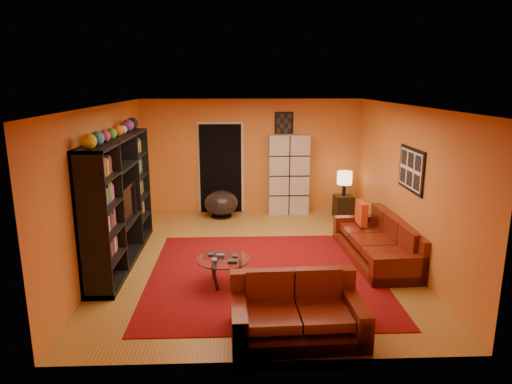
{
  "coord_description": "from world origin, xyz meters",
  "views": [
    {
      "loc": [
        -0.31,
        -7.39,
        2.97
      ],
      "look_at": [
        -0.0,
        0.1,
        1.15
      ],
      "focal_mm": 32.0,
      "sensor_mm": 36.0,
      "label": 1
    }
  ],
  "objects_px": {
    "storage_cabinet": "(288,174)",
    "side_table": "(343,206)",
    "sofa": "(382,243)",
    "entertainment_unit": "(119,201)",
    "tv": "(121,204)",
    "coffee_table": "(223,261)",
    "bowl_chair": "(221,203)",
    "table_lamp": "(345,179)",
    "loveseat": "(296,311)"
  },
  "relations": [
    {
      "from": "storage_cabinet",
      "to": "side_table",
      "type": "relative_size",
      "value": 3.63
    },
    {
      "from": "sofa",
      "to": "side_table",
      "type": "distance_m",
      "value": 2.5
    },
    {
      "from": "entertainment_unit",
      "to": "side_table",
      "type": "distance_m",
      "value": 5.0
    },
    {
      "from": "tv",
      "to": "coffee_table",
      "type": "distance_m",
      "value": 2.04
    },
    {
      "from": "tv",
      "to": "bowl_chair",
      "type": "relative_size",
      "value": 1.36
    },
    {
      "from": "bowl_chair",
      "to": "table_lamp",
      "type": "bearing_deg",
      "value": -2.72
    },
    {
      "from": "entertainment_unit",
      "to": "coffee_table",
      "type": "height_order",
      "value": "entertainment_unit"
    },
    {
      "from": "loveseat",
      "to": "bowl_chair",
      "type": "xyz_separation_m",
      "value": [
        -1.06,
        4.91,
        0.04
      ]
    },
    {
      "from": "loveseat",
      "to": "storage_cabinet",
      "type": "bearing_deg",
      "value": -7.28
    },
    {
      "from": "sofa",
      "to": "loveseat",
      "type": "xyz_separation_m",
      "value": [
        -1.76,
        -2.29,
        -0.0
      ]
    },
    {
      "from": "loveseat",
      "to": "storage_cabinet",
      "type": "distance_m",
      "value": 5.27
    },
    {
      "from": "storage_cabinet",
      "to": "bowl_chair",
      "type": "distance_m",
      "value": 1.67
    },
    {
      "from": "side_table",
      "to": "table_lamp",
      "type": "xyz_separation_m",
      "value": [
        0.0,
        -0.0,
        0.64
      ]
    },
    {
      "from": "tv",
      "to": "bowl_chair",
      "type": "height_order",
      "value": "tv"
    },
    {
      "from": "entertainment_unit",
      "to": "bowl_chair",
      "type": "xyz_separation_m",
      "value": [
        1.59,
        2.5,
        -0.73
      ]
    },
    {
      "from": "table_lamp",
      "to": "coffee_table",
      "type": "bearing_deg",
      "value": -127.37
    },
    {
      "from": "loveseat",
      "to": "tv",
      "type": "bearing_deg",
      "value": 46.02
    },
    {
      "from": "entertainment_unit",
      "to": "sofa",
      "type": "bearing_deg",
      "value": -1.62
    },
    {
      "from": "tv",
      "to": "coffee_table",
      "type": "bearing_deg",
      "value": -119.05
    },
    {
      "from": "sofa",
      "to": "bowl_chair",
      "type": "bearing_deg",
      "value": 134.04
    },
    {
      "from": "entertainment_unit",
      "to": "side_table",
      "type": "xyz_separation_m",
      "value": [
        4.32,
        2.37,
        -0.8
      ]
    },
    {
      "from": "sofa",
      "to": "side_table",
      "type": "relative_size",
      "value": 4.6
    },
    {
      "from": "entertainment_unit",
      "to": "table_lamp",
      "type": "relative_size",
      "value": 5.49
    },
    {
      "from": "tv",
      "to": "storage_cabinet",
      "type": "height_order",
      "value": "storage_cabinet"
    },
    {
      "from": "bowl_chair",
      "to": "side_table",
      "type": "xyz_separation_m",
      "value": [
        2.74,
        -0.13,
        -0.07
      ]
    },
    {
      "from": "table_lamp",
      "to": "tv",
      "type": "bearing_deg",
      "value": -150.18
    },
    {
      "from": "storage_cabinet",
      "to": "side_table",
      "type": "xyz_separation_m",
      "value": [
        1.2,
        -0.43,
        -0.66
      ]
    },
    {
      "from": "coffee_table",
      "to": "side_table",
      "type": "height_order",
      "value": "side_table"
    },
    {
      "from": "side_table",
      "to": "tv",
      "type": "bearing_deg",
      "value": -150.18
    },
    {
      "from": "sofa",
      "to": "side_table",
      "type": "height_order",
      "value": "sofa"
    },
    {
      "from": "tv",
      "to": "sofa",
      "type": "height_order",
      "value": "tv"
    },
    {
      "from": "storage_cabinet",
      "to": "table_lamp",
      "type": "relative_size",
      "value": 3.32
    },
    {
      "from": "bowl_chair",
      "to": "tv",
      "type": "bearing_deg",
      "value": -120.8
    },
    {
      "from": "loveseat",
      "to": "side_table",
      "type": "height_order",
      "value": "loveseat"
    },
    {
      "from": "entertainment_unit",
      "to": "storage_cabinet",
      "type": "distance_m",
      "value": 4.2
    },
    {
      "from": "table_lamp",
      "to": "loveseat",
      "type": "bearing_deg",
      "value": -109.27
    },
    {
      "from": "tv",
      "to": "loveseat",
      "type": "relative_size",
      "value": 0.63
    },
    {
      "from": "entertainment_unit",
      "to": "table_lamp",
      "type": "xyz_separation_m",
      "value": [
        4.32,
        2.37,
        -0.16
      ]
    },
    {
      "from": "loveseat",
      "to": "storage_cabinet",
      "type": "xyz_separation_m",
      "value": [
        0.47,
        5.21,
        0.62
      ]
    },
    {
      "from": "entertainment_unit",
      "to": "table_lamp",
      "type": "distance_m",
      "value": 4.93
    },
    {
      "from": "side_table",
      "to": "storage_cabinet",
      "type": "bearing_deg",
      "value": 160.27
    },
    {
      "from": "loveseat",
      "to": "bowl_chair",
      "type": "distance_m",
      "value": 5.03
    },
    {
      "from": "tv",
      "to": "table_lamp",
      "type": "relative_size",
      "value": 1.85
    },
    {
      "from": "tv",
      "to": "storage_cabinet",
      "type": "bearing_deg",
      "value": -46.89
    },
    {
      "from": "table_lamp",
      "to": "sofa",
      "type": "bearing_deg",
      "value": -87.96
    },
    {
      "from": "entertainment_unit",
      "to": "coffee_table",
      "type": "relative_size",
      "value": 3.72
    },
    {
      "from": "storage_cabinet",
      "to": "bowl_chair",
      "type": "height_order",
      "value": "storage_cabinet"
    },
    {
      "from": "entertainment_unit",
      "to": "loveseat",
      "type": "distance_m",
      "value": 3.67
    },
    {
      "from": "entertainment_unit",
      "to": "tv",
      "type": "xyz_separation_m",
      "value": [
        0.05,
        -0.08,
        -0.04
      ]
    },
    {
      "from": "sofa",
      "to": "coffee_table",
      "type": "relative_size",
      "value": 2.86
    }
  ]
}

